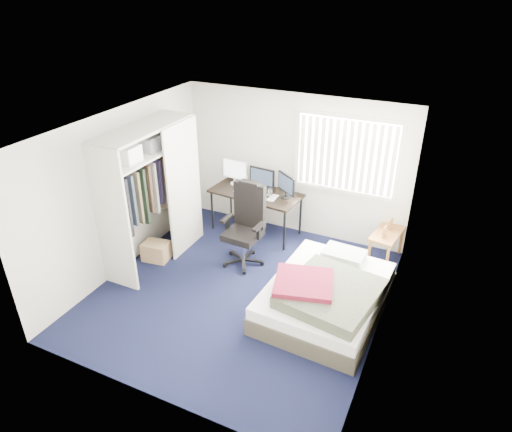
{
  "coord_description": "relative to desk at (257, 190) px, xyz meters",
  "views": [
    {
      "loc": [
        2.52,
        -4.83,
        4.19
      ],
      "look_at": [
        0.07,
        0.4,
        1.1
      ],
      "focal_mm": 32.0,
      "sensor_mm": 36.0,
      "label": 1
    }
  ],
  "objects": [
    {
      "name": "closet",
      "position": [
        -1.11,
        -1.49,
        0.54
      ],
      "size": [
        0.64,
        1.84,
        2.22
      ],
      "color": "beige",
      "rests_on": "ground"
    },
    {
      "name": "pine_box",
      "position": [
        -1.09,
        -1.56,
        -0.66
      ],
      "size": [
        0.45,
        0.36,
        0.31
      ],
      "primitive_type": "cube",
      "rotation": [
        0.0,
        0.0,
        0.14
      ],
      "color": "tan",
      "rests_on": "ground"
    },
    {
      "name": "office_chair",
      "position": [
        0.25,
        -0.96,
        -0.29
      ],
      "size": [
        0.67,
        0.67,
        1.35
      ],
      "color": "black",
      "rests_on": "ground"
    },
    {
      "name": "window_assembly",
      "position": [
        1.46,
        0.29,
        0.79
      ],
      "size": [
        1.72,
        0.09,
        1.32
      ],
      "color": "white",
      "rests_on": "ground"
    },
    {
      "name": "nightstand",
      "position": [
        2.31,
        0.03,
        -0.35
      ],
      "size": [
        0.49,
        0.81,
        0.7
      ],
      "color": "brown",
      "rests_on": "ground"
    },
    {
      "name": "bed",
      "position": [
        1.82,
        -1.64,
        -0.53
      ],
      "size": [
        1.59,
        2.06,
        0.65
      ],
      "color": "#3B352A",
      "rests_on": "ground"
    },
    {
      "name": "room_shell",
      "position": [
        0.56,
        -1.75,
        0.7
      ],
      "size": [
        4.2,
        4.2,
        4.2
      ],
      "color": "silver",
      "rests_on": "ground"
    },
    {
      "name": "footstool",
      "position": [
        0.0,
        -0.08,
        -0.61
      ],
      "size": [
        0.38,
        0.34,
        0.26
      ],
      "color": "white",
      "rests_on": "ground"
    },
    {
      "name": "desk",
      "position": [
        0.0,
        0.0,
        0.0
      ],
      "size": [
        1.66,
        0.89,
        1.25
      ],
      "color": "black",
      "rests_on": "ground"
    },
    {
      "name": "ground",
      "position": [
        0.56,
        -1.75,
        -0.81
      ],
      "size": [
        4.2,
        4.2,
        0.0
      ],
      "primitive_type": "plane",
      "color": "black",
      "rests_on": "ground"
    }
  ]
}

